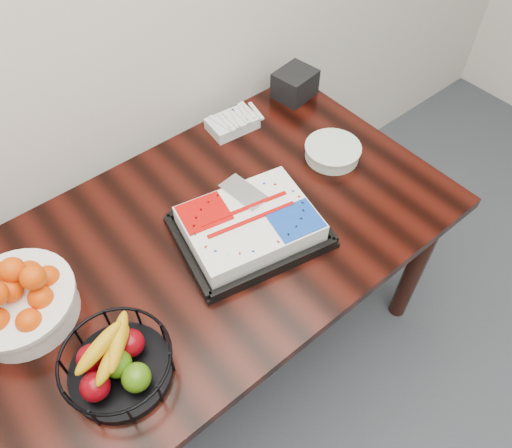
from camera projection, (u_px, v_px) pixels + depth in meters
table at (179, 272)px, 1.55m from camera, size 1.80×0.90×0.75m
cake_tray at (250, 226)px, 1.51m from camera, size 0.50×0.42×0.09m
tangerine_bowl at (16, 298)px, 1.30m from camera, size 0.31×0.31×0.20m
fruit_basket at (117, 363)px, 1.21m from camera, size 0.28×0.28×0.15m
plate_stack at (333, 152)px, 1.74m from camera, size 0.20×0.20×0.05m
fork_bag at (232, 123)px, 1.83m from camera, size 0.19×0.13×0.05m
napkin_box at (295, 84)px, 1.94m from camera, size 0.17×0.15×0.11m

